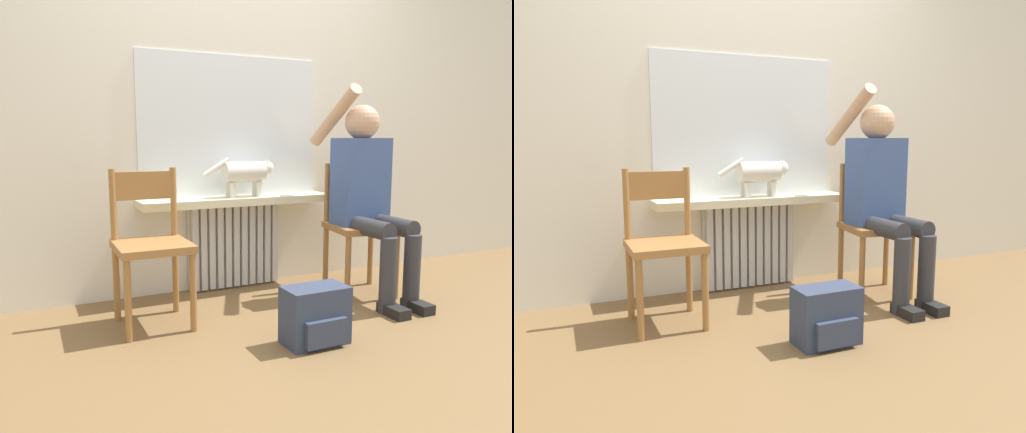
# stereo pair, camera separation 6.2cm
# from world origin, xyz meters

# --- Properties ---
(ground_plane) EXTENTS (12.00, 12.00, 0.00)m
(ground_plane) POSITION_xyz_m (0.00, 0.00, 0.00)
(ground_plane) COLOR brown
(wall_with_window) EXTENTS (7.00, 0.06, 2.70)m
(wall_with_window) POSITION_xyz_m (0.00, 1.23, 1.35)
(wall_with_window) COLOR white
(wall_with_window) RESTS_ON ground_plane
(radiator) EXTENTS (0.64, 0.08, 0.58)m
(radiator) POSITION_xyz_m (0.00, 1.15, 0.29)
(radiator) COLOR silver
(radiator) RESTS_ON ground_plane
(windowsill) EXTENTS (1.31, 0.24, 0.05)m
(windowsill) POSITION_xyz_m (0.00, 1.08, 0.61)
(windowsill) COLOR beige
(windowsill) RESTS_ON radiator
(window_glass) EXTENTS (1.26, 0.01, 0.92)m
(window_glass) POSITION_xyz_m (0.00, 1.20, 1.09)
(window_glass) COLOR white
(window_glass) RESTS_ON windowsill
(chair_left) EXTENTS (0.39, 0.39, 0.85)m
(chair_left) POSITION_xyz_m (-0.68, 0.69, 0.45)
(chair_left) COLOR #9E6B38
(chair_left) RESTS_ON ground_plane
(chair_right) EXTENTS (0.45, 0.45, 0.85)m
(chair_right) POSITION_xyz_m (0.69, 0.69, 0.45)
(chair_right) COLOR #9E6B38
(chair_right) RESTS_ON ground_plane
(person) EXTENTS (0.36, 0.95, 1.34)m
(person) POSITION_xyz_m (0.68, 0.60, 0.69)
(person) COLOR #333338
(person) RESTS_ON ground_plane
(cat) EXTENTS (0.50, 0.14, 0.26)m
(cat) POSITION_xyz_m (0.05, 1.07, 0.79)
(cat) COLOR silver
(cat) RESTS_ON windowsill
(backpack) EXTENTS (0.32, 0.21, 0.29)m
(backpack) POSITION_xyz_m (-0.02, 0.07, 0.14)
(backpack) COLOR #333D56
(backpack) RESTS_ON ground_plane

